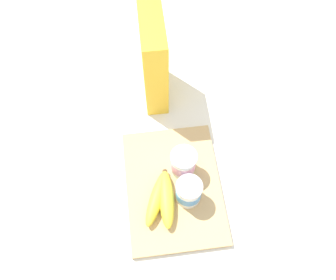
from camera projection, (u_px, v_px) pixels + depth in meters
ground_plane at (173, 188)px, 1.04m from camera, size 2.40×2.40×0.00m
cutting_board at (173, 187)px, 1.03m from camera, size 0.36×0.26×0.02m
cereal_box at (154, 61)px, 1.06m from camera, size 0.18×0.07×0.29m
yogurt_cup_front at (183, 163)px, 1.01m from camera, size 0.07×0.07×0.08m
yogurt_cup_back at (189, 192)px, 0.97m from camera, size 0.07×0.07×0.08m
banana_bunch at (162, 198)px, 0.99m from camera, size 0.17×0.10×0.04m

